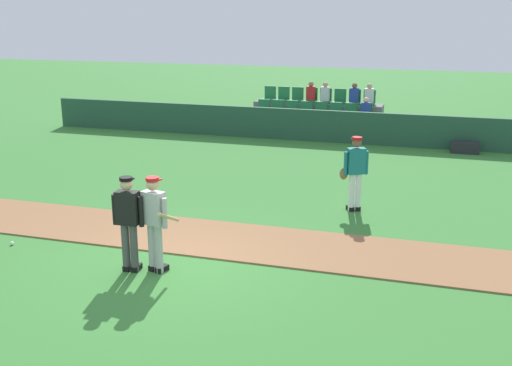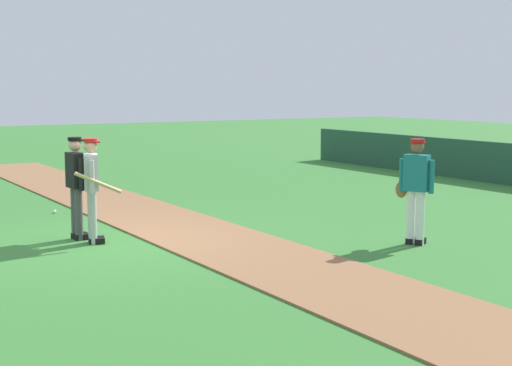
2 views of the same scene
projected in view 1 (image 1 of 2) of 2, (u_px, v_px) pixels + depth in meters
ground_plane at (167, 267)px, 11.44m from camera, size 80.00×80.00×0.00m
infield_dirt_path at (200, 237)px, 12.89m from camera, size 28.00×2.04×0.03m
dugout_fence at (307, 125)px, 22.16m from camera, size 20.00×0.16×1.12m
stadium_bleachers at (316, 120)px, 23.51m from camera, size 5.00×2.10×1.90m
batter_grey_jersey at (155, 221)px, 10.97m from camera, size 0.59×0.80×1.76m
umpire_home_plate at (129, 218)px, 11.00m from camera, size 0.59×0.32×1.76m
runner_teal_jersey at (355, 171)px, 14.34m from camera, size 0.64×0.43×1.76m
baseball at (12, 243)px, 12.47m from camera, size 0.07×0.07×0.07m
equipment_bag at (465, 148)px, 20.34m from camera, size 0.90×0.36×0.36m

